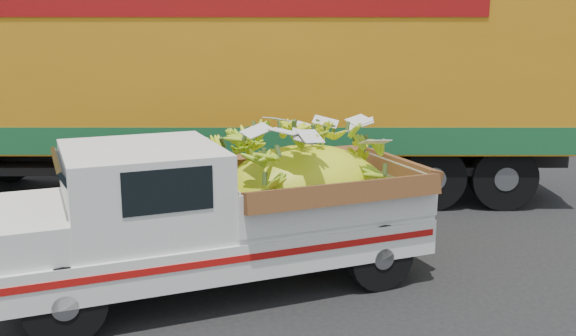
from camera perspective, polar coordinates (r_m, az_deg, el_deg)
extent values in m
plane|color=black|center=(7.55, -10.95, -11.45)|extent=(100.00, 100.00, 0.00)
cube|color=gray|center=(14.29, -9.84, 0.35)|extent=(60.00, 0.25, 0.15)
cube|color=gray|center=(16.36, -9.69, 1.86)|extent=(60.00, 4.00, 0.14)
cube|color=gray|center=(26.71, 22.66, 11.47)|extent=(14.00, 6.00, 6.00)
cylinder|color=black|center=(6.71, -19.25, -11.31)|extent=(0.84, 0.42, 0.81)
cylinder|color=black|center=(8.16, -19.90, -7.09)|extent=(0.84, 0.42, 0.81)
cylinder|color=black|center=(7.65, 8.11, -7.74)|extent=(0.84, 0.42, 0.81)
cylinder|color=black|center=(8.95, 3.11, -4.62)|extent=(0.84, 0.42, 0.81)
cube|color=silver|center=(7.60, -6.78, -6.36)|extent=(5.27, 2.94, 0.41)
cube|color=#A50F0C|center=(6.76, -4.71, -8.13)|extent=(4.75, 1.17, 0.07)
cube|color=silver|center=(7.24, -22.67, -4.91)|extent=(1.28, 1.86, 0.38)
cube|color=silver|center=(7.25, -12.78, -1.87)|extent=(2.01, 2.07, 0.95)
cube|color=black|center=(6.40, -10.60, -2.03)|extent=(0.88, 0.23, 0.45)
cube|color=silver|center=(7.88, 2.08, -1.98)|extent=(2.80, 2.33, 0.54)
ellipsoid|color=yellow|center=(7.86, 1.37, -2.84)|extent=(2.49, 1.93, 1.36)
cylinder|color=black|center=(11.38, 18.59, -0.78)|extent=(1.14, 0.48, 1.10)
cylinder|color=black|center=(13.24, 15.91, 1.20)|extent=(1.14, 0.48, 1.10)
cylinder|color=black|center=(11.05, 12.69, -0.81)|extent=(1.14, 0.48, 1.10)
cylinder|color=black|center=(12.97, 10.80, 1.22)|extent=(1.14, 0.48, 1.10)
cylinder|color=black|center=(13.91, -23.61, 1.15)|extent=(1.14, 0.48, 1.10)
cube|color=black|center=(11.76, -5.23, 1.39)|extent=(12.02, 2.76, 0.36)
cube|color=#BC7812|center=(11.57, -5.39, 9.20)|extent=(12.00, 4.21, 2.84)
cube|color=#18542B|center=(11.69, -5.27, 3.46)|extent=(12.06, 4.24, 0.45)
cube|color=maroon|center=(10.30, -6.17, 14.18)|extent=(8.31, 1.26, 0.35)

